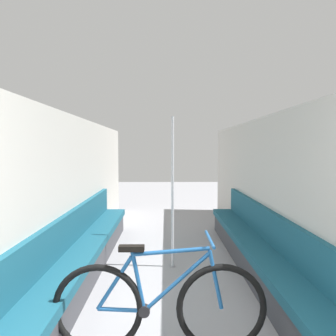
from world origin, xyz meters
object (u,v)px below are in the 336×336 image
(grab_pole_near, at_px, (173,195))
(bench_seat_row_left, at_px, (79,259))
(bicycle, at_px, (160,306))
(bench_seat_row_right, at_px, (263,259))

(grab_pole_near, bearing_deg, bench_seat_row_left, -155.94)
(bench_seat_row_left, distance_m, bicycle, 1.72)
(bench_seat_row_left, xyz_separation_m, bicycle, (1.00, -1.39, 0.10))
(bench_seat_row_right, relative_size, grab_pole_near, 2.48)
(bench_seat_row_left, distance_m, bench_seat_row_right, 2.24)
(bench_seat_row_right, relative_size, bicycle, 3.00)
(bench_seat_row_left, xyz_separation_m, grab_pole_near, (1.14, 0.51, 0.72))
(bench_seat_row_left, bearing_deg, bench_seat_row_right, 0.00)
(bench_seat_row_left, distance_m, grab_pole_near, 1.44)
(bicycle, bearing_deg, grab_pole_near, 67.52)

